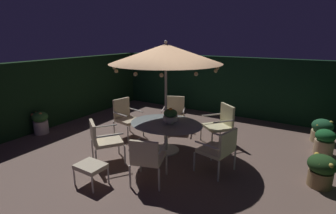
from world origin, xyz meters
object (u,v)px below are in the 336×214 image
(patio_dining_table, at_px, (166,128))
(potted_plant_left_far, at_px, (321,169))
(patio_chair_southwest, at_px, (221,122))
(ottoman_footrest, at_px, (91,167))
(potted_plant_front_corner, at_px, (322,130))
(patio_umbrella, at_px, (166,54))
(patio_chair_east, at_px, (103,138))
(potted_plant_back_left, at_px, (40,122))
(patio_chair_north, at_px, (174,112))
(patio_chair_south, at_px, (220,148))
(centerpiece_planter, at_px, (170,115))
(potted_plant_right_far, at_px, (176,103))
(patio_chair_northeast, at_px, (126,115))
(potted_plant_back_right, at_px, (324,142))
(patio_chair_southeast, at_px, (147,157))

(patio_dining_table, distance_m, potted_plant_left_far, 3.25)
(patio_chair_southwest, bearing_deg, ottoman_footrest, -114.05)
(patio_chair_southwest, distance_m, potted_plant_front_corner, 2.69)
(patio_umbrella, bearing_deg, potted_plant_left_far, 2.80)
(patio_dining_table, height_order, patio_chair_east, patio_chair_east)
(ottoman_footrest, relative_size, potted_plant_back_left, 0.83)
(patio_chair_east, distance_m, potted_plant_back_left, 2.83)
(patio_chair_north, distance_m, patio_chair_south, 2.64)
(centerpiece_planter, relative_size, potted_plant_front_corner, 0.63)
(patio_chair_southwest, bearing_deg, potted_plant_right_far, 140.63)
(patio_umbrella, xyz_separation_m, patio_chair_east, (-0.87, -1.21, -1.75))
(potted_plant_left_far, relative_size, potted_plant_back_left, 0.95)
(patio_chair_north, distance_m, patio_chair_northeast, 1.43)
(patio_umbrella, height_order, potted_plant_left_far, patio_umbrella)
(patio_chair_south, relative_size, potted_plant_left_far, 1.51)
(patio_chair_south, bearing_deg, patio_chair_southwest, 108.56)
(patio_chair_east, height_order, patio_chair_south, patio_chair_east)
(patio_chair_northeast, relative_size, patio_chair_south, 1.11)
(patio_dining_table, height_order, patio_chair_north, patio_chair_north)
(ottoman_footrest, height_order, potted_plant_back_left, potted_plant_back_left)
(patio_chair_north, xyz_separation_m, potted_plant_front_corner, (3.79, 1.20, -0.24))
(patio_chair_southwest, height_order, ottoman_footrest, patio_chair_southwest)
(potted_plant_back_left, bearing_deg, potted_plant_back_right, 20.26)
(patio_chair_northeast, bearing_deg, patio_chair_north, 50.63)
(patio_chair_northeast, bearing_deg, potted_plant_front_corner, 26.16)
(potted_plant_left_far, bearing_deg, patio_umbrella, -177.20)
(patio_chair_north, height_order, potted_plant_left_far, patio_chair_north)
(potted_plant_left_far, xyz_separation_m, potted_plant_back_right, (0.05, 1.56, -0.02))
(ottoman_footrest, distance_m, potted_plant_back_left, 3.42)
(patio_chair_north, height_order, patio_chair_southeast, patio_chair_north)
(patio_dining_table, height_order, potted_plant_right_far, patio_dining_table)
(patio_chair_north, xyz_separation_m, potted_plant_back_right, (3.85, 0.33, -0.23))
(patio_chair_east, relative_size, potted_plant_left_far, 1.54)
(patio_chair_east, distance_m, patio_chair_southwest, 2.99)
(patio_dining_table, height_order, ottoman_footrest, patio_dining_table)
(ottoman_footrest, bearing_deg, patio_dining_table, 77.51)
(potted_plant_right_far, bearing_deg, potted_plant_front_corner, -6.78)
(centerpiece_planter, bearing_deg, potted_plant_back_left, -167.14)
(patio_umbrella, relative_size, potted_plant_left_far, 4.23)
(patio_umbrella, xyz_separation_m, potted_plant_back_right, (3.28, 1.72, -2.00))
(patio_dining_table, relative_size, patio_chair_northeast, 1.72)
(patio_umbrella, xyz_separation_m, centerpiece_planter, (0.11, 0.02, -1.41))
(patio_umbrella, xyz_separation_m, patio_chair_north, (-0.57, 1.39, -1.77))
(centerpiece_planter, distance_m, ottoman_footrest, 2.13)
(centerpiece_planter, relative_size, ottoman_footrest, 0.72)
(potted_plant_back_right, bearing_deg, patio_chair_northeast, -163.17)
(ottoman_footrest, bearing_deg, potted_plant_left_far, 30.08)
(patio_chair_southwest, bearing_deg, potted_plant_front_corner, 32.32)
(patio_chair_southwest, bearing_deg, patio_chair_south, -71.44)
(centerpiece_planter, bearing_deg, potted_plant_left_far, 2.59)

